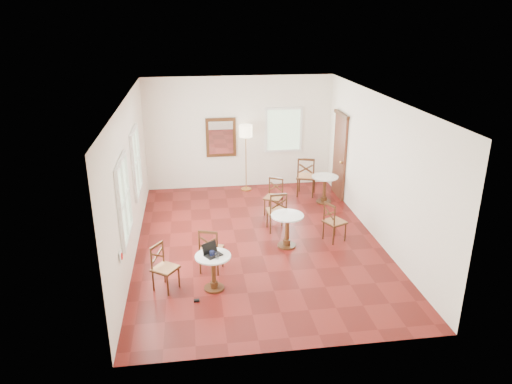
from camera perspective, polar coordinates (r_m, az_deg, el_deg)
The scene contains 17 objects.
ground at distance 10.10m, azimuth 0.24°, elevation -5.91°, with size 7.00×7.00×0.00m, color #621410.
room_shell at distance 9.66m, azimuth -0.33°, elevation 4.87°, with size 5.02×7.02×3.01m.
cafe_table_near at distance 8.32m, azimuth -5.11°, elevation -9.07°, with size 0.62×0.62×0.65m.
cafe_table_mid at distance 9.73m, azimuth 3.74°, elevation -4.20°, with size 0.67×0.67×0.70m.
cafe_table_back at distance 12.09m, azimuth 8.19°, elevation 0.68°, with size 0.66×0.66×0.70m.
chair_near_a at distance 8.85m, azimuth -5.43°, elevation -6.88°, with size 0.52×0.52×0.88m.
chair_near_b at distance 8.44m, azimuth -10.91°, elevation -8.87°, with size 0.53×0.53×0.83m.
chair_mid_a at distance 10.42m, azimuth 2.50°, elevation -2.31°, with size 0.44×0.44×0.92m.
chair_mid_b at distance 10.10m, azimuth 9.30°, elevation -3.51°, with size 0.52×0.52×0.86m.
chair_back_a at distance 12.48m, azimuth 6.02°, elevation 1.89°, with size 0.62×0.62×1.06m.
chair_back_b at distance 11.30m, azimuth 2.15°, elevation -0.57°, with size 0.54×0.54×0.86m.
floor_lamp at distance 12.54m, azimuth -1.23°, elevation 6.77°, with size 0.35×0.35×1.78m.
laptop at distance 8.20m, azimuth -5.32°, elevation -7.15°, with size 0.37×0.35×0.20m.
mouse at distance 8.13m, azimuth -5.06°, elevation -7.69°, with size 0.09×0.06×0.03m, color black.
navy_mug at distance 8.16m, azimuth -5.25°, elevation -7.34°, with size 0.12×0.08×0.10m.
water_glass at distance 8.06m, azimuth -4.68°, elevation -7.65°, with size 0.06×0.06×0.11m, color white.
power_adapter at distance 8.21m, azimuth -7.11°, elevation -12.74°, with size 0.09×0.06×0.04m, color black.
Camera 1 is at (-1.30, -8.94, 4.52)m, focal length 33.48 mm.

